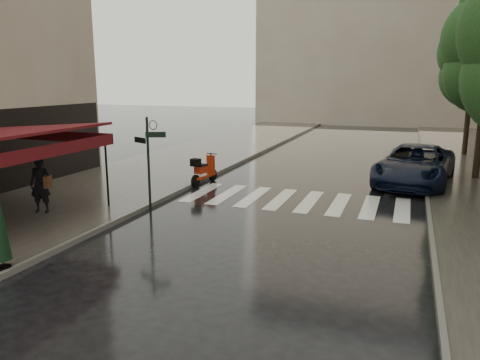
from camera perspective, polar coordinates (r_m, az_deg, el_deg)
The scene contains 11 objects.
ground at distance 12.76m, azimuth -13.07°, elevation -7.68°, with size 120.00×120.00×0.00m, color black.
sidewalk_near at distance 25.04m, azimuth -6.89°, elevation 2.39°, with size 6.00×60.00×0.12m, color #38332D.
curb_near at distance 23.84m, azimuth -0.33°, elevation 2.02°, with size 0.12×60.00×0.16m, color #595651.
curb_far at distance 22.42m, azimuth 21.54°, elevation 0.52°, with size 0.12×60.00×0.16m, color #595651.
crosswalk at distance 16.98m, azimuth 6.71°, elevation -2.46°, with size 7.85×3.20×0.01m.
signpost at distance 15.40m, azimuth -11.10°, elevation 2.84°, with size 1.17×0.29×3.10m.
backdrop_building at distance 48.50m, azimuth 16.29°, elevation 18.46°, with size 22.00×6.00×20.00m, color gray.
tree_far at distance 29.20m, azimuth 26.61°, elevation 13.23°, with size 3.80×3.80×8.16m.
pedestrian_with_umbrella at distance 15.89m, azimuth -23.38°, elevation 2.22°, with size 1.32×1.33×2.52m.
scooter at distance 19.39m, azimuth -4.48°, elevation 1.10°, with size 0.62×1.84×1.21m.
parked_car at distance 20.61m, azimuth 20.55°, elevation 1.73°, with size 2.71×5.87×1.63m, color black.
Camera 1 is at (6.67, -10.02, 4.25)m, focal length 35.00 mm.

